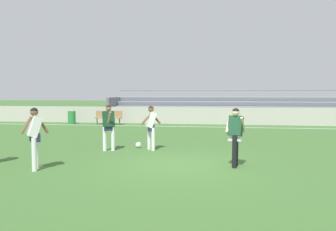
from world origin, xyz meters
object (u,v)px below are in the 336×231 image
player_dark_trailing_run (235,132)px  bleacher_stand (237,108)px  trash_bin (72,117)px  player_dark_on_ball (109,124)px  bench_far_right (109,116)px  player_white_overlapping (35,133)px  soccer_ball (138,145)px  player_white_dropping_back (151,124)px

player_dark_trailing_run → bleacher_stand: bearing=87.0°
trash_bin → player_dark_on_ball: player_dark_on_ball is taller
bench_far_right → player_white_overlapping: player_white_overlapping is taller
trash_bin → soccer_ball: (6.90, -9.13, -0.32)m
player_dark_on_ball → player_white_overlapping: player_white_overlapping is taller
player_white_overlapping → trash_bin: bearing=110.8°
bleacher_stand → trash_bin: bleacher_stand is taller
bleacher_stand → trash_bin: size_ratio=22.02×
player_white_dropping_back → player_dark_trailing_run: (2.93, -2.43, 0.03)m
player_white_dropping_back → soccer_ball: (-0.58, 0.40, -0.85)m
player_dark_on_ball → player_dark_trailing_run: (4.42, -2.03, 0.00)m
bleacher_stand → soccer_ball: 13.66m
player_dark_on_ball → player_white_dropping_back: bearing=15.0°
player_dark_trailing_run → trash_bin: bearing=131.0°
bench_far_right → soccer_ball: (4.27, -9.07, -0.44)m
soccer_ball → player_white_dropping_back: bearing=-34.4°
bench_far_right → player_white_dropping_back: player_white_dropping_back is taller
bleacher_stand → trash_bin: bearing=-161.3°
bleacher_stand → player_white_overlapping: size_ratio=11.21×
trash_bin → player_dark_trailing_run: bearing=-49.0°
bench_far_right → soccer_ball: bearing=-64.8°
bench_far_right → player_dark_trailing_run: player_dark_trailing_run is taller
bleacher_stand → player_white_dropping_back: bearing=-105.7°
player_white_dropping_back → player_white_overlapping: (-2.47, -3.64, 0.05)m
trash_bin → player_white_overlapping: size_ratio=0.51×
player_dark_trailing_run → player_dark_on_ball: bearing=155.3°
bench_far_right → player_white_overlapping: 13.32m
player_dark_on_ball → player_white_dropping_back: player_dark_on_ball is taller
player_white_overlapping → soccer_ball: 4.55m
player_white_dropping_back → player_white_overlapping: player_white_overlapping is taller
player_dark_on_ball → bench_far_right: bearing=108.8°
trash_bin → bench_far_right: bearing=-1.4°
trash_bin → player_white_dropping_back: bearing=-51.9°
player_white_overlapping → player_white_dropping_back: bearing=55.8°
bench_far_right → trash_bin: 2.64m
trash_bin → soccer_ball: bearing=-52.9°
player_white_dropping_back → soccer_ball: player_white_dropping_back is taller
player_white_overlapping → bleacher_stand: bearing=69.9°
player_dark_trailing_run → soccer_ball: 4.59m
player_dark_on_ball → player_dark_trailing_run: 4.86m
trash_bin → soccer_ball: trash_bin is taller
trash_bin → player_white_dropping_back: size_ratio=0.53×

